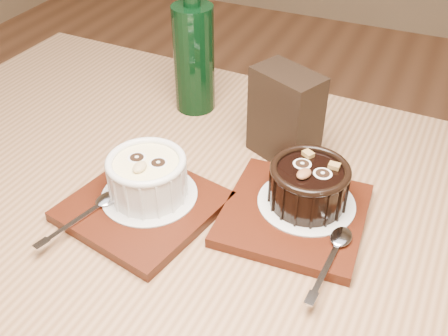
% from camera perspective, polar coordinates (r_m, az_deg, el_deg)
% --- Properties ---
extents(table, '(1.23, 0.84, 0.75)m').
position_cam_1_polar(table, '(0.76, -0.95, -11.15)').
color(table, brown).
rests_on(table, ground).
extents(tray_left, '(0.21, 0.21, 0.01)m').
position_cam_1_polar(tray_left, '(0.71, -8.80, -4.16)').
color(tray_left, '#42170B').
rests_on(tray_left, table).
extents(doily_left, '(0.13, 0.13, 0.00)m').
position_cam_1_polar(doily_left, '(0.72, -8.11, -2.88)').
color(doily_left, silver).
rests_on(doily_left, tray_left).
extents(ramekin_white, '(0.11, 0.11, 0.06)m').
position_cam_1_polar(ramekin_white, '(0.70, -8.35, -0.78)').
color(ramekin_white, white).
rests_on(ramekin_white, doily_left).
extents(spoon_left, '(0.06, 0.14, 0.01)m').
position_cam_1_polar(spoon_left, '(0.70, -14.69, -4.70)').
color(spoon_left, '#B7B9C1').
rests_on(spoon_left, tray_left).
extents(tray_right, '(0.19, 0.19, 0.01)m').
position_cam_1_polar(tray_right, '(0.70, 7.62, -5.05)').
color(tray_right, '#42170B').
rests_on(tray_right, table).
extents(doily_right, '(0.13, 0.13, 0.00)m').
position_cam_1_polar(doily_right, '(0.71, 8.95, -3.72)').
color(doily_right, silver).
rests_on(doily_right, tray_right).
extents(ramekin_dark, '(0.10, 0.10, 0.06)m').
position_cam_1_polar(ramekin_dark, '(0.69, 9.21, -1.64)').
color(ramekin_dark, black).
rests_on(ramekin_dark, doily_right).
extents(spoon_right, '(0.03, 0.14, 0.01)m').
position_cam_1_polar(spoon_right, '(0.64, 11.68, -9.30)').
color(spoon_right, '#B7B9C1').
rests_on(spoon_right, tray_right).
extents(condiment_stand, '(0.12, 0.10, 0.14)m').
position_cam_1_polar(condiment_stand, '(0.78, 6.68, 5.70)').
color(condiment_stand, black).
rests_on(condiment_stand, table).
extents(green_bottle, '(0.07, 0.07, 0.25)m').
position_cam_1_polar(green_bottle, '(0.89, -3.30, 12.22)').
color(green_bottle, black).
rests_on(green_bottle, table).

